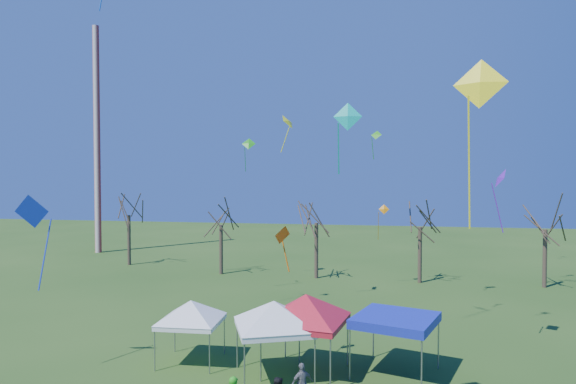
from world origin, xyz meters
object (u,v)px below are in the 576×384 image
(tree_1, at_px, (221,208))
(tree_4, at_px, (546,209))
(radio_mast, at_px, (97,140))
(tent_blue, at_px, (395,320))
(tent_red, at_px, (306,299))
(tree_2, at_px, (316,203))
(tree_0, at_px, (129,197))
(tent_white_west, at_px, (191,305))
(tent_white_mid, at_px, (274,306))
(person_grey, at_px, (302,384))
(tree_3, at_px, (420,207))

(tree_1, relative_size, tree_4, 0.96)
(radio_mast, height_order, tree_1, radio_mast)
(tent_blue, bearing_deg, tree_4, 58.95)
(tent_red, bearing_deg, tent_blue, 9.03)
(tree_1, distance_m, tree_2, 8.42)
(tree_0, height_order, tent_blue, tree_0)
(tent_white_west, height_order, tent_white_mid, tent_white_mid)
(tree_4, xyz_separation_m, person_grey, (-15.30, -23.17, -5.27))
(tree_3, height_order, tent_red, tree_3)
(tent_white_west, distance_m, tent_blue, 9.27)
(tent_white_mid, bearing_deg, tent_white_west, 165.51)
(tree_0, bearing_deg, radio_mast, 137.23)
(tree_0, height_order, tent_red, tree_0)
(tree_2, bearing_deg, tent_white_west, -99.27)
(tree_1, bearing_deg, tent_red, -63.15)
(tent_red, bearing_deg, person_grey, -84.42)
(tent_white_west, xyz_separation_m, tent_blue, (9.26, 0.28, -0.34))
(tent_white_mid, bearing_deg, tree_4, 51.06)
(tree_2, distance_m, tree_4, 17.73)
(tree_0, xyz_separation_m, tent_white_west, (15.19, -23.19, -3.79))
(tree_2, height_order, tent_white_west, tree_2)
(person_grey, bearing_deg, radio_mast, -87.77)
(tent_white_mid, xyz_separation_m, tent_blue, (5.11, 1.35, -0.74))
(radio_mast, xyz_separation_m, tent_white_mid, (26.49, -30.88, -9.41))
(tree_0, bearing_deg, tent_white_mid, -51.45)
(tree_0, bearing_deg, tent_red, -48.78)
(tree_3, bearing_deg, person_grey, -104.45)
(tree_1, distance_m, tree_3, 16.81)
(tent_white_mid, height_order, tent_red, tent_red)
(person_grey, bearing_deg, tent_white_west, -68.46)
(tree_0, xyz_separation_m, tree_1, (10.08, -2.73, -0.70))
(tree_3, bearing_deg, tree_4, -0.26)
(tree_3, relative_size, tent_blue, 1.93)
(tent_white_west, bearing_deg, person_grey, -30.47)
(tree_1, relative_size, tent_white_west, 1.99)
(tree_3, bearing_deg, tent_white_mid, -109.83)
(tree_1, xyz_separation_m, tree_4, (26.12, -0.65, 0.27))
(radio_mast, xyz_separation_m, tree_0, (7.15, -6.62, -6.01))
(radio_mast, bearing_deg, tent_white_mid, -49.38)
(tree_3, distance_m, tree_4, 9.32)
(tree_0, xyz_separation_m, tent_red, (20.60, -23.52, -3.23))
(radio_mast, relative_size, tree_2, 3.06)
(tree_3, xyz_separation_m, tent_white_west, (-11.69, -19.85, -3.38))
(tree_2, bearing_deg, tent_blue, -73.31)
(radio_mast, height_order, tree_3, radio_mast)
(radio_mast, xyz_separation_m, tree_2, (25.63, -9.62, -6.21))
(tree_2, height_order, tent_blue, tree_2)
(tree_2, xyz_separation_m, tent_blue, (5.97, -19.90, -3.94))
(tree_3, bearing_deg, tent_red, -107.28)
(radio_mast, xyz_separation_m, tree_3, (34.03, -9.96, -6.42))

